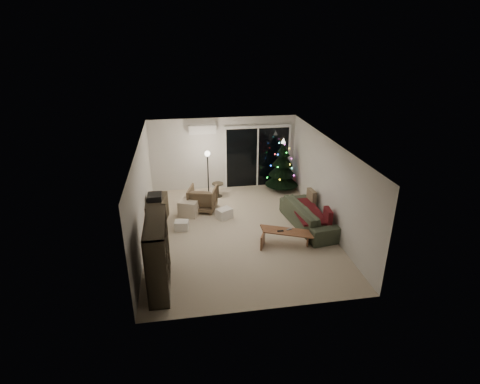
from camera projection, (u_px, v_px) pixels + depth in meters
The scene contains 18 objects.
room at pixel (245, 177), 11.45m from camera, with size 6.50×7.51×2.60m.
bookshelf at pixel (148, 255), 7.85m from camera, with size 0.40×1.59×1.59m, color black, non-canonical shape.
media_cabinet at pixel (156, 212), 10.68m from camera, with size 0.46×1.22×0.76m, color black.
stereo at pixel (155, 197), 10.50m from camera, with size 0.39×0.46×0.16m, color black.
armchair at pixel (203, 199), 11.54m from camera, with size 0.81×0.83×0.76m, color brown.
ottoman at pixel (189, 208), 11.25m from camera, with size 0.54×0.54×0.48m, color beige.
cardboard_box_a at pixel (182, 225), 10.45m from camera, with size 0.37×0.28×0.27m, color silver.
cardboard_box_b at pixel (224, 213), 11.10m from camera, with size 0.43×0.32×0.30m, color silver.
side_table at pixel (218, 190), 12.53m from camera, with size 0.38×0.38×0.48m, color black.
floor_lamp at pixel (208, 177), 12.09m from camera, with size 0.26×0.26×1.60m, color black.
sofa at pixel (310, 216), 10.57m from camera, with size 2.29×0.90×0.67m, color #313729.
sofa_throw at pixel (307, 211), 10.49m from camera, with size 0.72×1.65×0.06m, color #450B0E.
cushion_a at pixel (311, 197), 11.08m from camera, with size 0.13×0.44×0.44m, color #715D4A.
cushion_b at pixel (328, 217), 9.91m from camera, with size 0.13×0.44×0.44m, color #450B0E.
coffee_table at pixel (286, 238), 9.70m from camera, with size 1.28×0.45×0.40m, color brown, non-canonical shape.
remote_a at pixel (280, 231), 9.59m from camera, with size 0.16×0.05×0.02m, color black.
remote_b at pixel (289, 229), 9.67m from camera, with size 0.15×0.04×0.02m, color slate.
christmas_tree at pixel (282, 165), 12.79m from camera, with size 1.15×1.15×1.85m, color black.
Camera 1 is at (-1.42, -9.04, 5.13)m, focal length 28.00 mm.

